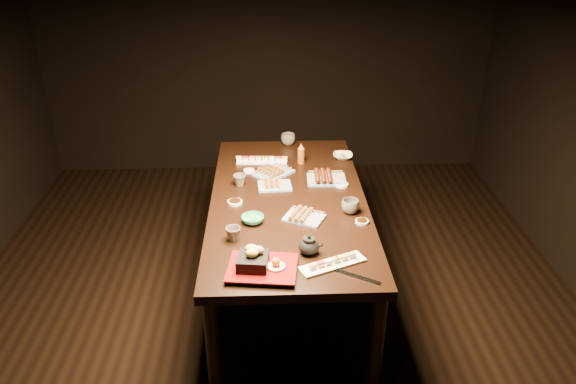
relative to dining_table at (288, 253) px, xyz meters
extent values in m
plane|color=black|center=(-0.11, -0.39, -0.38)|extent=(5.00, 5.00, 0.00)
cube|color=black|center=(0.00, 0.00, 0.00)|extent=(0.98, 1.84, 0.75)
imported|color=#339E68|center=(-0.20, -0.26, 0.39)|extent=(0.16, 0.16, 0.04)
imported|color=beige|center=(0.39, 0.57, 0.39)|extent=(0.14, 0.14, 0.03)
imported|color=brown|center=(-0.30, -0.44, 0.41)|extent=(0.08, 0.08, 0.07)
imported|color=brown|center=(0.34, -0.17, 0.41)|extent=(0.10, 0.10, 0.08)
imported|color=brown|center=(-0.29, 0.19, 0.41)|extent=(0.10, 0.10, 0.07)
imported|color=brown|center=(0.03, 0.83, 0.41)|extent=(0.10, 0.10, 0.08)
cylinder|color=brown|center=(0.10, 0.51, 0.44)|extent=(0.05, 0.05, 0.14)
cylinder|color=white|center=(-0.31, -0.04, 0.38)|extent=(0.11, 0.11, 0.02)
cylinder|color=white|center=(0.33, 0.16, 0.38)|extent=(0.10, 0.10, 0.01)
cylinder|color=white|center=(0.39, -0.29, 0.38)|extent=(0.08, 0.08, 0.01)
cylinder|color=white|center=(-0.24, 0.38, 0.38)|extent=(0.10, 0.10, 0.01)
camera|label=1|loc=(-0.11, -2.88, 1.90)|focal=35.00mm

